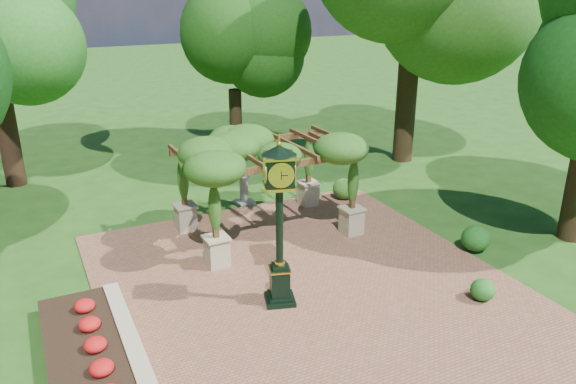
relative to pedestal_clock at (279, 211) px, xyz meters
name	(u,v)px	position (x,y,z in m)	size (l,w,h in m)	color
ground	(335,313)	(0.96, -0.98, -2.41)	(120.00, 120.00, 0.00)	#1E4714
brick_plaza	(314,292)	(0.96, 0.02, -2.39)	(10.00, 12.00, 0.04)	brown
border_wall	(132,347)	(-3.64, -0.48, -2.21)	(0.35, 5.00, 0.40)	#C6B793
flower_bed	(87,360)	(-4.54, -0.48, -2.23)	(1.50, 5.00, 0.36)	red
pedestal_clock	(279,211)	(0.00, 0.00, 0.00)	(0.99, 0.99, 4.02)	black
pergola	(267,151)	(1.41, 3.84, 0.23)	(5.21, 3.39, 3.21)	tan
sundial	(244,191)	(1.64, 6.39, -1.95)	(0.65, 0.65, 1.05)	#989890
shrub_front	(483,290)	(4.46, -2.09, -2.10)	(0.59, 0.59, 0.54)	#1D5D1A
shrub_mid	(476,238)	(6.23, 0.02, -2.00)	(0.82, 0.82, 0.74)	#195217
shrub_back	(344,189)	(4.97, 5.19, -2.00)	(0.81, 0.81, 0.73)	#30651D
tree_north	(233,44)	(4.14, 13.58, 2.24)	(3.96, 3.96, 6.76)	black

